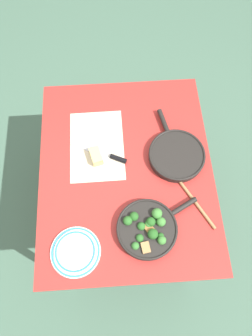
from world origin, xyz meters
The scene contains 9 objects.
ground_plane centered at (0.00, 0.00, 0.00)m, with size 14.00×14.00×0.00m, color #476B56.
dining_table_red centered at (0.00, 0.00, 0.64)m, with size 1.06×0.85×0.73m.
skillet_broccoli centered at (-0.30, -0.08, 0.76)m, with size 0.27×0.38×0.08m.
skillet_eggs centered at (0.05, -0.25, 0.76)m, with size 0.41×0.28×0.04m.
wooden_spoon centered at (-0.11, -0.27, 0.74)m, with size 0.36×0.22×0.02m.
parchment_sheet centered at (0.14, 0.14, 0.74)m, with size 0.40×0.27×0.00m.
grater_knife centered at (0.08, 0.09, 0.74)m, with size 0.15×0.28×0.02m.
cheese_block centered at (0.07, 0.14, 0.76)m, with size 0.10×0.07×0.05m.
dinner_plate_stack centered at (-0.38, 0.25, 0.75)m, with size 0.22×0.22×0.03m.
Camera 1 is at (-0.57, 0.04, 2.10)m, focal length 32.00 mm.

